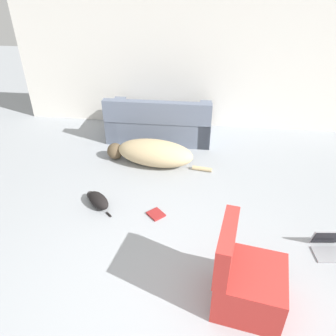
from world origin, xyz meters
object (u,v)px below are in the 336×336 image
(cat, at_px, (98,200))
(laptop_open, at_px, (327,244))
(side_chair, at_px, (246,280))
(couch, at_px, (160,124))
(dog, at_px, (153,153))
(book_red, at_px, (156,214))

(cat, distance_m, laptop_open, 2.70)
(side_chair, bearing_deg, couch, 30.72)
(dog, xyz_separation_m, cat, (-0.52, -1.09, -0.10))
(couch, relative_size, dog, 1.05)
(couch, height_order, laptop_open, couch)
(book_red, height_order, side_chair, side_chair)
(dog, height_order, cat, dog)
(couch, xyz_separation_m, book_red, (0.25, -2.08, -0.25))
(couch, relative_size, book_red, 6.91)
(dog, relative_size, cat, 3.75)
(dog, relative_size, laptop_open, 4.92)
(couch, distance_m, laptop_open, 3.24)
(cat, bearing_deg, side_chair, -171.22)
(side_chair, bearing_deg, book_red, 51.28)
(couch, distance_m, cat, 2.05)
(couch, bearing_deg, laptop_open, 131.44)
(couch, distance_m, book_red, 2.11)
(dog, bearing_deg, book_red, 109.35)
(couch, bearing_deg, dog, 90.74)
(couch, xyz_separation_m, dog, (0.02, -0.89, -0.08))
(cat, bearing_deg, dog, -72.29)
(dog, xyz_separation_m, side_chair, (1.20, -2.28, 0.09))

